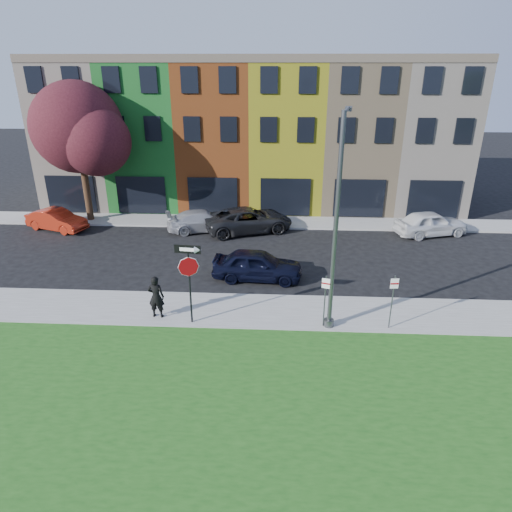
# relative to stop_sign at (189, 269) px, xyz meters

# --- Properties ---
(ground) EXTENTS (120.00, 120.00, 0.00)m
(ground) POSITION_rel_stop_sign_xyz_m (3.91, -1.90, -2.55)
(ground) COLOR black
(ground) RESTS_ON ground
(sidewalk_near) EXTENTS (40.00, 3.00, 0.12)m
(sidewalk_near) POSITION_rel_stop_sign_xyz_m (5.91, 1.10, -2.49)
(sidewalk_near) COLOR gray
(sidewalk_near) RESTS_ON ground
(sidewalk_far) EXTENTS (40.00, 2.40, 0.12)m
(sidewalk_far) POSITION_rel_stop_sign_xyz_m (0.91, 13.10, -2.49)
(sidewalk_far) COLOR gray
(sidewalk_far) RESTS_ON ground
(rowhouse_block) EXTENTS (30.00, 10.12, 10.00)m
(rowhouse_block) POSITION_rel_stop_sign_xyz_m (1.41, 19.28, 2.44)
(rowhouse_block) COLOR #BEB09E
(rowhouse_block) RESTS_ON ground
(stop_sign) EXTENTS (1.05, 0.15, 3.43)m
(stop_sign) POSITION_rel_stop_sign_xyz_m (0.00, 0.00, 0.00)
(stop_sign) COLOR black
(stop_sign) RESTS_ON sidewalk_near
(man) EXTENTS (0.73, 0.53, 1.87)m
(man) POSITION_rel_stop_sign_xyz_m (-1.52, 0.37, -1.50)
(man) COLOR black
(man) RESTS_ON sidewalk_near
(sedan_near) EXTENTS (2.34, 4.67, 1.51)m
(sedan_near) POSITION_rel_stop_sign_xyz_m (2.49, 4.47, -1.80)
(sedan_near) COLOR black
(sedan_near) RESTS_ON ground
(parked_car_red) EXTENTS (4.02, 4.98, 1.34)m
(parked_car_red) POSITION_rel_stop_sign_xyz_m (-10.81, 11.05, -1.88)
(parked_car_red) COLOR maroon
(parked_car_red) RESTS_ON ground
(parked_car_silver) EXTENTS (4.56, 5.66, 1.32)m
(parked_car_silver) POSITION_rel_stop_sign_xyz_m (-1.37, 11.42, -1.89)
(parked_car_silver) COLOR #9F9EA3
(parked_car_silver) RESTS_ON ground
(parked_car_dark) EXTENTS (6.13, 7.22, 1.55)m
(parked_car_dark) POSITION_rel_stop_sign_xyz_m (1.58, 11.39, -1.78)
(parked_car_dark) COLOR black
(parked_car_dark) RESTS_ON ground
(parked_car_white) EXTENTS (4.23, 5.49, 1.54)m
(parked_car_white) POSITION_rel_stop_sign_xyz_m (12.98, 11.34, -1.78)
(parked_car_white) COLOR white
(parked_car_white) RESTS_ON ground
(street_lamp) EXTENTS (0.80, 2.55, 8.44)m
(street_lamp) POSITION_rel_stop_sign_xyz_m (5.67, 0.19, 1.82)
(street_lamp) COLOR #4D5053
(street_lamp) RESTS_ON sidewalk_near
(parking_sign_a) EXTENTS (0.31, 0.12, 2.26)m
(parking_sign_a) POSITION_rel_stop_sign_xyz_m (5.40, -0.01, -1.03)
(parking_sign_a) COLOR #4D5053
(parking_sign_a) RESTS_ON sidewalk_near
(parking_sign_b) EXTENTS (0.32, 0.09, 2.33)m
(parking_sign_b) POSITION_rel_stop_sign_xyz_m (8.05, -0.01, -0.99)
(parking_sign_b) COLOR #4D5053
(parking_sign_b) RESTS_ON sidewalk_near
(tree_purple) EXTENTS (6.88, 6.02, 8.96)m
(tree_purple) POSITION_rel_stop_sign_xyz_m (-9.26, 12.99, 3.52)
(tree_purple) COLOR black
(tree_purple) RESTS_ON sidewalk_far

